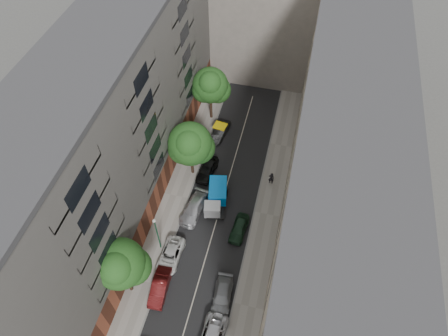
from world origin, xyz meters
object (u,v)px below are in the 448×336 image
(car_left_1, at_px, (160,287))
(tree_near, at_px, (121,266))
(car_left_4, at_px, (207,169))
(car_left_5, at_px, (220,132))
(car_right_2, at_px, (239,228))
(car_left_2, at_px, (170,255))
(car_right_1, at_px, (222,296))
(car_left_3, at_px, (194,208))
(pedestrian, at_px, (271,178))
(tarp_truck, at_px, (216,197))
(tree_far, at_px, (211,87))
(tree_mid, at_px, (191,145))
(lamp_post, at_px, (157,231))

(car_left_1, distance_m, tree_near, 5.86)
(car_left_4, height_order, car_left_5, car_left_4)
(car_left_5, height_order, car_right_2, car_left_5)
(car_left_2, bearing_deg, car_right_1, -23.90)
(car_left_1, relative_size, car_left_3, 0.87)
(car_left_2, bearing_deg, tree_near, -120.73)
(pedestrian, bearing_deg, tarp_truck, 37.23)
(car_right_2, bearing_deg, car_left_1, -121.65)
(tarp_truck, xyz_separation_m, car_right_1, (3.40, -11.04, -0.62))
(car_left_2, xyz_separation_m, tree_far, (-1.14, 21.73, 5.02))
(car_left_1, bearing_deg, car_left_3, 82.45)
(car_right_1, bearing_deg, car_right_2, 85.97)
(car_left_3, distance_m, pedestrian, 10.06)
(car_left_1, bearing_deg, tree_near, -168.46)
(car_left_1, distance_m, car_left_4, 15.72)
(car_right_1, bearing_deg, tree_mid, 112.49)
(car_left_5, distance_m, lamp_post, 18.28)
(car_right_1, bearing_deg, car_left_5, 100.37)
(tarp_truck, distance_m, tree_mid, 6.65)
(car_left_2, distance_m, tree_near, 7.28)
(car_left_4, xyz_separation_m, car_left_5, (0.00, 6.70, -0.04))
(car_left_4, distance_m, car_right_1, 16.11)
(car_right_1, distance_m, car_right_2, 7.89)
(tree_near, relative_size, tree_mid, 1.07)
(tree_mid, height_order, lamp_post, tree_mid)
(car_left_5, distance_m, pedestrian, 10.26)
(car_left_3, bearing_deg, pedestrian, 46.27)
(car_left_2, height_order, car_left_5, car_left_5)
(car_left_2, height_order, car_right_2, car_right_2)
(pedestrian, bearing_deg, car_left_5, -38.50)
(car_left_4, height_order, tree_far, tree_far)
(tarp_truck, bearing_deg, car_left_4, 106.72)
(car_left_2, xyz_separation_m, car_left_5, (0.80, 18.80, 0.07))
(car_left_4, distance_m, car_right_2, 9.13)
(car_left_5, height_order, pedestrian, pedestrian)
(car_left_2, bearing_deg, car_right_2, 38.60)
(tree_mid, bearing_deg, tree_near, -96.43)
(tarp_truck, height_order, car_right_1, tarp_truck)
(tree_near, bearing_deg, lamp_post, 76.52)
(car_left_4, relative_size, car_right_2, 1.11)
(car_right_2, bearing_deg, lamp_post, -148.07)
(car_left_2, bearing_deg, car_left_1, -87.57)
(car_left_4, height_order, tree_near, tree_near)
(tarp_truck, distance_m, car_left_1, 12.02)
(lamp_post, bearing_deg, car_right_2, 26.91)
(tree_near, relative_size, lamp_post, 1.49)
(tarp_truck, bearing_deg, car_right_1, -84.63)
(car_left_1, height_order, lamp_post, lamp_post)
(car_right_1, bearing_deg, tarp_truck, 103.08)
(tarp_truck, bearing_deg, tree_far, 95.07)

